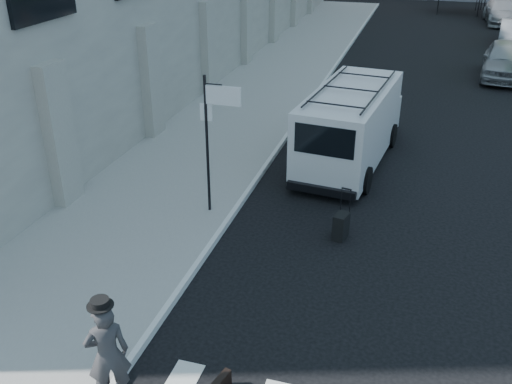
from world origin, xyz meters
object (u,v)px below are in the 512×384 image
Objects in this scene: parked_car_a at (506,60)px; parked_car_c at (503,12)px; businessman at (108,354)px; suitcase at (341,226)px; cargo_van at (351,124)px.

parked_car_a reaches higher than parked_car_c.
businessman is 38.18m from parked_car_c.
parked_car_c is at bearing 91.54° from parked_car_a.
suitcase is 4.83m from cargo_van.
suitcase is 0.25× the size of parked_car_a.
businessman is 10.96m from cargo_van.
cargo_van is (2.20, 10.73, 0.27)m from businessman.
parked_car_a reaches higher than suitcase.
parked_car_a is 14.74m from parked_car_c.
cargo_van is 27.23m from parked_car_c.
cargo_van is 1.29× the size of parked_car_a.
parked_car_a is (7.65, 22.47, -0.09)m from businessman.
suitcase is 0.23× the size of parked_car_c.
parked_car_c is (1.05, 14.70, -0.06)m from parked_car_a.
cargo_van reaches higher than businessman.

